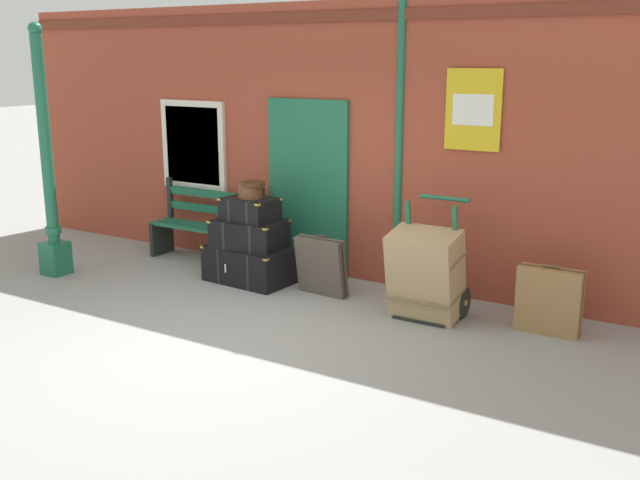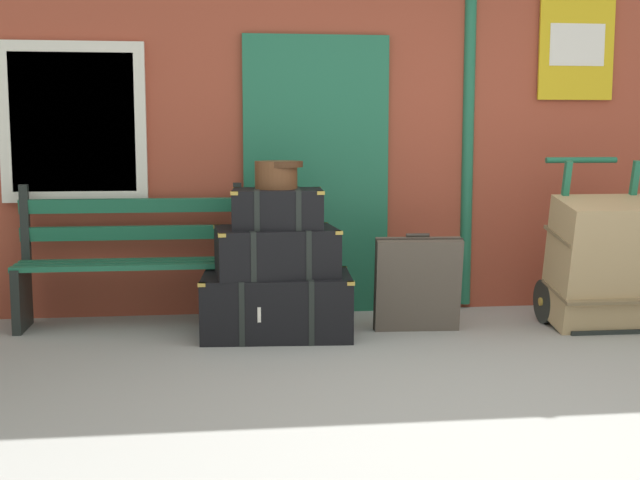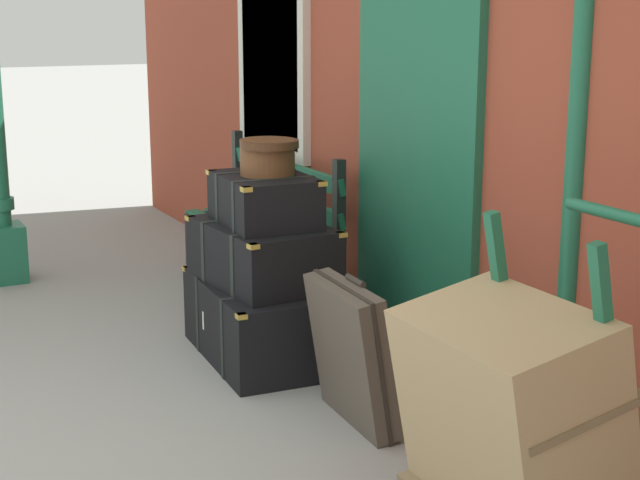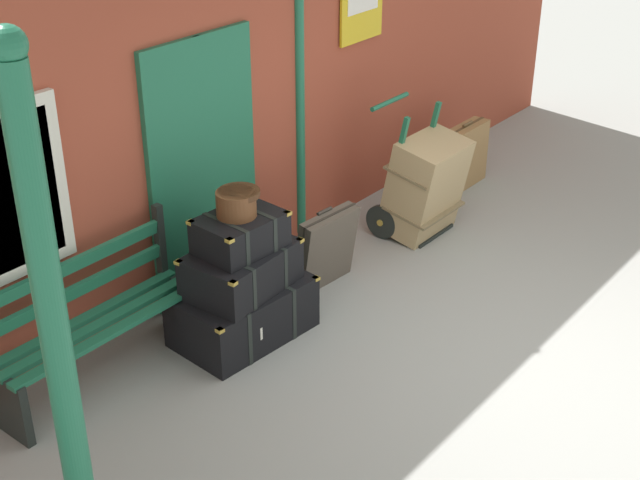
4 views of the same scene
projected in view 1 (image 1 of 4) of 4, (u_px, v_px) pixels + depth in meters
ground_plane at (218, 343)px, 6.86m from camera, size 60.00×60.00×0.00m
brick_facade at (353, 143)px, 8.63m from camera, size 10.40×0.35×3.20m
lamp_post at (49, 183)px, 8.75m from camera, size 0.28×0.28×2.97m
platform_bench at (208, 227)px, 9.50m from camera, size 1.60×0.43×1.01m
steamer_trunk_base at (251, 264)px, 8.69m from camera, size 1.05×0.72×0.43m
steamer_trunk_middle at (249, 233)px, 8.59m from camera, size 0.84×0.60×0.33m
steamer_trunk_top at (250, 209)px, 8.52m from camera, size 0.64×0.49×0.27m
round_hatbox at (251, 189)px, 8.48m from camera, size 0.32×0.30×0.19m
porters_trolley at (432, 289)px, 7.56m from camera, size 0.71×0.60×1.20m
large_brown_trunk at (426, 274)px, 7.37m from camera, size 0.70×0.60×0.95m
suitcase_cream at (321, 266)px, 8.15m from camera, size 0.61×0.27×0.69m
suitcase_charcoal at (549, 301)px, 7.03m from camera, size 0.62×0.19×0.68m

